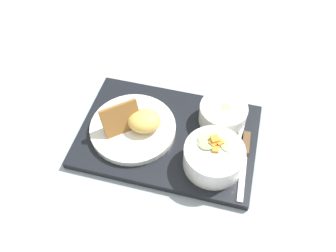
# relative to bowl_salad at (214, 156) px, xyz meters

# --- Properties ---
(ground_plane) EXTENTS (4.00, 4.00, 0.00)m
(ground_plane) POSITION_rel_bowl_salad_xyz_m (0.12, -0.06, -0.05)
(ground_plane) COLOR #99A3AD
(serving_tray) EXTENTS (0.44, 0.31, 0.02)m
(serving_tray) POSITION_rel_bowl_salad_xyz_m (0.12, -0.06, -0.04)
(serving_tray) COLOR black
(serving_tray) RESTS_ON ground_plane
(bowl_salad) EXTENTS (0.13, 0.13, 0.07)m
(bowl_salad) POSITION_rel_bowl_salad_xyz_m (0.00, 0.00, 0.00)
(bowl_salad) COLOR white
(bowl_salad) RESTS_ON serving_tray
(bowl_soup) EXTENTS (0.12, 0.12, 0.05)m
(bowl_soup) POSITION_rel_bowl_salad_xyz_m (-0.01, -0.13, -0.00)
(bowl_soup) COLOR white
(bowl_soup) RESTS_ON serving_tray
(plate_main) EXTENTS (0.21, 0.21, 0.09)m
(plate_main) POSITION_rel_bowl_salad_xyz_m (0.20, -0.06, -0.02)
(plate_main) COLOR white
(plate_main) RESTS_ON serving_tray
(knife) EXTENTS (0.02, 0.18, 0.02)m
(knife) POSITION_rel_bowl_salad_xyz_m (-0.07, -0.05, -0.03)
(knife) COLOR silver
(knife) RESTS_ON serving_tray
(spoon) EXTENTS (0.04, 0.15, 0.01)m
(spoon) POSITION_rel_bowl_salad_xyz_m (-0.05, -0.04, -0.03)
(spoon) COLOR silver
(spoon) RESTS_ON serving_tray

